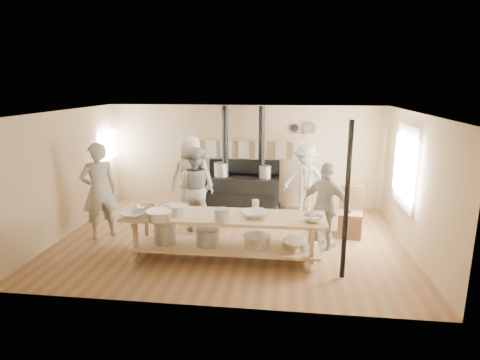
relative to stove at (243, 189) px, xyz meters
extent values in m
plane|color=brown|center=(0.01, -2.12, -0.52)|extent=(7.00, 7.00, 0.00)
plane|color=tan|center=(0.01, 0.38, 0.78)|extent=(7.00, 0.00, 7.00)
plane|color=tan|center=(0.01, -4.62, 0.78)|extent=(7.00, 0.00, 7.00)
plane|color=tan|center=(-3.49, -2.12, 0.78)|extent=(0.00, 5.00, 5.00)
plane|color=tan|center=(3.51, -2.12, 0.78)|extent=(0.00, 5.00, 5.00)
plane|color=tan|center=(0.01, -2.12, 2.08)|extent=(7.00, 7.00, 0.00)
cube|color=beige|center=(3.48, -1.52, 0.98)|extent=(0.06, 1.35, 1.65)
plane|color=white|center=(3.44, -1.52, 0.98)|extent=(0.00, 1.50, 1.50)
cube|color=beige|center=(3.43, -1.52, 0.98)|extent=(0.02, 0.03, 1.50)
plane|color=white|center=(-3.44, -0.12, 1.08)|extent=(0.00, 0.90, 0.90)
cube|color=black|center=(0.01, -0.02, -0.10)|extent=(1.80, 0.70, 0.85)
cube|color=black|center=(0.01, -0.02, -0.47)|extent=(1.90, 0.75, 0.10)
cube|color=black|center=(0.01, 0.28, 0.53)|extent=(1.80, 0.12, 0.35)
cylinder|color=black|center=(-0.44, 0.03, 1.20)|extent=(0.15, 0.15, 1.75)
cylinder|color=black|center=(0.46, 0.03, 1.20)|extent=(0.15, 0.15, 1.75)
cylinder|color=#B2B2B7|center=(-0.54, -0.02, 0.50)|extent=(0.36, 0.36, 0.34)
cylinder|color=gray|center=(0.56, -0.07, 0.48)|extent=(0.30, 0.30, 0.30)
cylinder|color=tan|center=(0.01, 0.28, 1.20)|extent=(3.00, 0.04, 0.04)
cube|color=silver|center=(-1.34, 0.28, 0.98)|extent=(0.28, 0.01, 0.46)
cube|color=silver|center=(-0.89, 0.28, 0.98)|extent=(0.28, 0.01, 0.46)
cube|color=silver|center=(-0.44, 0.28, 0.98)|extent=(0.28, 0.01, 0.46)
cube|color=silver|center=(0.01, 0.28, 0.98)|extent=(0.28, 0.01, 0.46)
cube|color=silver|center=(0.46, 0.28, 0.98)|extent=(0.28, 0.01, 0.46)
cube|color=silver|center=(0.91, 0.28, 0.98)|extent=(0.28, 0.01, 0.46)
cube|color=silver|center=(1.36, 0.28, 0.98)|extent=(0.28, 0.01, 0.46)
cube|color=tan|center=(1.41, 0.30, 1.38)|extent=(0.50, 0.14, 0.03)
cylinder|color=black|center=(1.26, 0.32, 1.53)|extent=(0.20, 0.04, 0.20)
cylinder|color=silver|center=(1.63, 0.32, 1.53)|extent=(0.32, 0.03, 0.32)
cube|color=tan|center=(0.01, -3.02, 0.30)|extent=(3.60, 0.90, 0.06)
cube|color=tan|center=(0.01, -3.02, -0.27)|extent=(3.40, 0.80, 0.04)
cube|color=tan|center=(0.01, -3.02, -0.32)|extent=(3.30, 0.06, 0.06)
cube|color=tan|center=(-1.54, -3.32, -0.10)|extent=(0.07, 0.07, 0.85)
cube|color=tan|center=(-1.54, -2.72, -0.10)|extent=(0.07, 0.07, 0.85)
cube|color=tan|center=(1.56, -3.32, -0.10)|extent=(0.07, 0.07, 0.85)
cube|color=tan|center=(1.56, -2.72, -0.10)|extent=(0.07, 0.07, 0.85)
cylinder|color=#B2B2B7|center=(-1.09, -3.02, -0.06)|extent=(0.40, 0.40, 0.38)
cylinder|color=gray|center=(-0.29, -3.02, -0.10)|extent=(0.44, 0.44, 0.30)
cylinder|color=silver|center=(0.61, -3.02, -0.14)|extent=(0.48, 0.48, 0.22)
cylinder|color=silver|center=(1.31, -3.02, -0.18)|extent=(0.52, 0.52, 0.14)
cylinder|color=black|center=(2.06, -3.47, 0.78)|extent=(0.08, 0.08, 2.60)
imported|color=#A5A192|center=(-2.70, -2.23, 0.48)|extent=(0.86, 0.83, 2.00)
imported|color=#A5A192|center=(-0.84, -1.57, 0.40)|extent=(1.02, 0.87, 1.84)
imported|color=#A5A192|center=(-1.06, -1.04, 0.48)|extent=(1.05, 0.76, 2.00)
imported|color=#A5A192|center=(1.87, -2.26, 0.33)|extent=(1.06, 0.87, 1.70)
imported|color=#A5A192|center=(1.55, -0.19, 0.34)|extent=(1.17, 0.74, 1.73)
cube|color=brown|center=(2.44, -1.57, -0.26)|extent=(0.55, 0.55, 0.52)
cube|color=brown|center=(2.47, -1.35, 0.23)|extent=(0.48, 0.12, 0.57)
imported|color=silver|center=(-1.54, -3.35, 0.38)|extent=(0.47, 0.47, 0.09)
imported|color=silver|center=(-1.47, -2.99, 0.38)|extent=(0.49, 0.49, 0.11)
imported|color=silver|center=(0.55, -3.06, 0.38)|extent=(0.52, 0.52, 0.11)
imported|color=silver|center=(1.56, -3.19, 0.38)|extent=(0.47, 0.47, 0.10)
cube|color=#B2B2B7|center=(-0.93, -2.77, 0.37)|extent=(0.46, 0.38, 0.09)
cylinder|color=silver|center=(-1.07, -3.35, 0.40)|extent=(0.47, 0.47, 0.15)
cylinder|color=gray|center=(0.02, -3.35, 0.44)|extent=(0.30, 0.30, 0.22)
cylinder|color=silver|center=(-0.81, -3.15, 0.42)|extent=(0.29, 0.29, 0.18)
cylinder|color=silver|center=(0.54, -2.69, 0.43)|extent=(0.16, 0.16, 0.20)
camera|label=1|loc=(1.11, -9.72, 2.62)|focal=30.00mm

